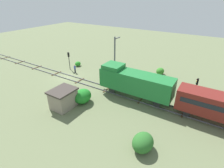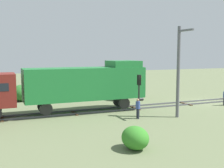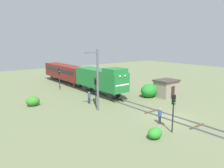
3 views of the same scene
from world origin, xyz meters
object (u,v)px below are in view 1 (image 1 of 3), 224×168
object	(u,v)px
locomotive	(134,82)
catenary_mast	(115,56)
worker_near_track	(75,68)
worker_by_signal	(128,78)
relay_hut	(63,98)
traffic_signal_near	(69,58)
traffic_signal_mid	(124,70)
traffic_signal_far	(196,86)

from	to	relation	value
locomotive	catenary_mast	size ratio (longest dim) A/B	1.50
worker_near_track	worker_by_signal	world-z (taller)	same
worker_near_track	relay_hut	distance (m)	12.18
traffic_signal_near	relay_hut	xyz separation A→B (m)	(10.70, 9.33, -1.21)
traffic_signal_mid	worker_near_track	size ratio (longest dim) A/B	2.14
worker_by_signal	relay_hut	world-z (taller)	relay_hut
locomotive	catenary_mast	xyz separation A→B (m)	(-5.06, -6.49, 1.33)
locomotive	relay_hut	bearing A→B (deg)	-43.96
traffic_signal_near	worker_near_track	bearing A→B (deg)	70.34
traffic_signal_far	catenary_mast	bearing A→B (deg)	-95.76
catenary_mast	relay_hut	size ratio (longest dim) A/B	2.21
worker_by_signal	traffic_signal_near	bearing A→B (deg)	173.17
locomotive	traffic_signal_far	world-z (taller)	locomotive
locomotive	relay_hut	distance (m)	10.51
traffic_signal_near	catenary_mast	world-z (taller)	catenary_mast
traffic_signal_near	relay_hut	size ratio (longest dim) A/B	1.06
worker_near_track	traffic_signal_mid	bearing A→B (deg)	53.64
worker_by_signal	worker_near_track	bearing A→B (deg)	178.03
traffic_signal_near	worker_by_signal	bearing A→B (deg)	94.25
traffic_signal_near	catenary_mast	distance (m)	10.35
worker_near_track	catenary_mast	bearing A→B (deg)	67.09
worker_near_track	traffic_signal_near	bearing A→B (deg)	-151.36
worker_by_signal	locomotive	bearing A→B (deg)	-64.71
worker_near_track	catenary_mast	world-z (taller)	catenary_mast
catenary_mast	relay_hut	world-z (taller)	catenary_mast
traffic_signal_near	traffic_signal_far	world-z (taller)	traffic_signal_far
locomotive	traffic_signal_near	distance (m)	16.87
locomotive	worker_by_signal	world-z (taller)	locomotive
traffic_signal_far	relay_hut	distance (m)	18.91
catenary_mast	relay_hut	distance (m)	12.87
traffic_signal_mid	traffic_signal_far	size ratio (longest dim) A/B	0.95
worker_by_signal	traffic_signal_mid	bearing A→B (deg)	-134.25
traffic_signal_far	worker_near_track	xyz separation A→B (m)	(1.20, -22.35, -1.68)
worker_by_signal	relay_hut	size ratio (longest dim) A/B	0.49
traffic_signal_far	worker_by_signal	xyz separation A→B (m)	(-0.60, -11.12, -1.68)
locomotive	traffic_signal_near	world-z (taller)	locomotive
catenary_mast	relay_hut	xyz separation A→B (m)	(12.56, -0.74, -2.71)
traffic_signal_mid	relay_hut	distance (m)	11.54
locomotive	relay_hut	world-z (taller)	locomotive
traffic_signal_near	traffic_signal_far	bearing A→B (deg)	90.93
traffic_signal_far	relay_hut	bearing A→B (deg)	-53.96
traffic_signal_near	worker_near_track	distance (m)	2.87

